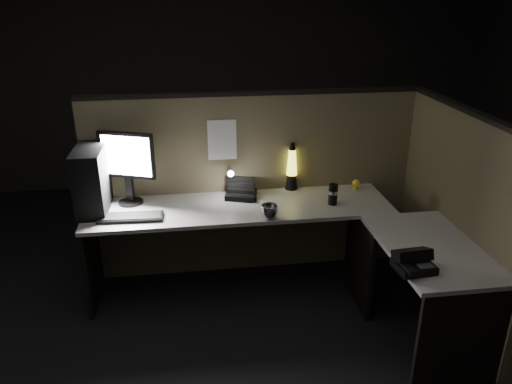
{
  "coord_description": "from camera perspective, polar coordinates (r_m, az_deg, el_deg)",
  "views": [
    {
      "loc": [
        -0.51,
        -2.83,
        2.28
      ],
      "look_at": [
        -0.06,
        0.35,
        0.94
      ],
      "focal_mm": 35.0,
      "sensor_mm": 36.0,
      "label": 1
    }
  ],
  "objects": [
    {
      "name": "clip_lamp",
      "position": [
        3.89,
        -2.98,
        1.38
      ],
      "size": [
        0.05,
        0.19,
        0.24
      ],
      "color": "white",
      "rests_on": "desk"
    },
    {
      "name": "desk",
      "position": [
        3.59,
        4.02,
        -5.69
      ],
      "size": [
        2.6,
        1.6,
        0.73
      ],
      "color": "#B7B4AD",
      "rests_on": "ground"
    },
    {
      "name": "organizer",
      "position": [
        3.92,
        -1.73,
        -0.06
      ],
      "size": [
        0.27,
        0.25,
        0.17
      ],
      "rotation": [
        0.0,
        0.0,
        -0.31
      ],
      "color": "black",
      "rests_on": "desk"
    },
    {
      "name": "partition_back",
      "position": [
        4.09,
        -0.32,
        0.68
      ],
      "size": [
        2.66,
        0.06,
        1.5
      ],
      "primitive_type": "cube",
      "color": "brown",
      "rests_on": "ground"
    },
    {
      "name": "pinned_paper",
      "position": [
        3.9,
        -3.89,
        5.95
      ],
      "size": [
        0.22,
        0.0,
        0.32
      ],
      "primitive_type": "cube",
      "color": "white",
      "rests_on": "partition_back"
    },
    {
      "name": "pc_tower",
      "position": [
        3.82,
        -18.25,
        1.34
      ],
      "size": [
        0.21,
        0.46,
        0.48
      ],
      "primitive_type": "cube",
      "rotation": [
        0.0,
        0.0,
        -0.01
      ],
      "color": "black",
      "rests_on": "desk"
    },
    {
      "name": "lava_lamp",
      "position": [
        4.05,
        4.11,
        2.52
      ],
      "size": [
        0.11,
        0.11,
        0.39
      ],
      "color": "black",
      "rests_on": "desk"
    },
    {
      "name": "figurine",
      "position": [
        4.14,
        11.35,
        0.99
      ],
      "size": [
        0.06,
        0.06,
        0.06
      ],
      "primitive_type": "sphere",
      "color": "yellow",
      "rests_on": "desk"
    },
    {
      "name": "desk_phone",
      "position": [
        3.09,
        17.48,
        -7.58
      ],
      "size": [
        0.23,
        0.24,
        0.13
      ],
      "rotation": [
        0.0,
        0.0,
        0.08
      ],
      "color": "black",
      "rests_on": "desk"
    },
    {
      "name": "room_shell",
      "position": [
        2.95,
        2.14,
        9.7
      ],
      "size": [
        6.0,
        6.0,
        6.0
      ],
      "color": "silver",
      "rests_on": "ground"
    },
    {
      "name": "floor",
      "position": [
        3.67,
        1.76,
        -15.77
      ],
      "size": [
        6.0,
        6.0,
        0.0
      ],
      "primitive_type": "plane",
      "color": "black",
      "rests_on": "ground"
    },
    {
      "name": "travel_mug",
      "position": [
        3.82,
        8.8,
        -0.26
      ],
      "size": [
        0.07,
        0.07,
        0.16
      ],
      "primitive_type": "cylinder",
      "color": "black",
      "rests_on": "desk"
    },
    {
      "name": "steel_mug",
      "position": [
        3.56,
        1.53,
        -2.26
      ],
      "size": [
        0.13,
        0.13,
        0.1
      ],
      "primitive_type": "imported",
      "rotation": [
        0.0,
        0.0,
        0.02
      ],
      "color": "silver",
      "rests_on": "desk"
    },
    {
      "name": "mouse",
      "position": [
        3.57,
        1.66,
        -2.84
      ],
      "size": [
        0.09,
        0.07,
        0.03
      ],
      "primitive_type": "ellipsoid",
      "rotation": [
        0.0,
        0.0,
        0.09
      ],
      "color": "black",
      "rests_on": "desk"
    },
    {
      "name": "monitor",
      "position": [
        3.84,
        -14.54,
        3.45
      ],
      "size": [
        0.42,
        0.2,
        0.56
      ],
      "rotation": [
        0.0,
        0.0,
        -0.37
      ],
      "color": "black",
      "rests_on": "desk"
    },
    {
      "name": "keyboard",
      "position": [
        3.68,
        -14.14,
        -2.82
      ],
      "size": [
        0.47,
        0.18,
        0.02
      ],
      "primitive_type": "cube",
      "rotation": [
        0.0,
        0.0,
        -0.05
      ],
      "color": "black",
      "rests_on": "desk"
    },
    {
      "name": "partition_right",
      "position": [
        3.79,
        21.91,
        -2.95
      ],
      "size": [
        0.06,
        1.66,
        1.5
      ],
      "primitive_type": "cube",
      "color": "brown",
      "rests_on": "ground"
    }
  ]
}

